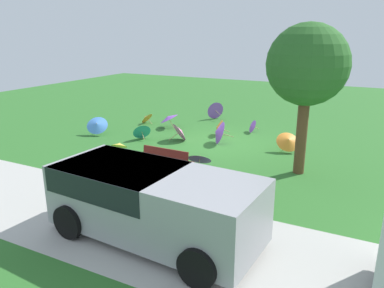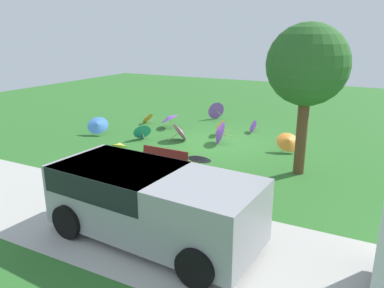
% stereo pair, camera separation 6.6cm
% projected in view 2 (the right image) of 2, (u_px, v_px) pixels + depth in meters
% --- Properties ---
extents(ground, '(40.00, 40.00, 0.00)m').
position_uv_depth(ground, '(222.00, 143.00, 15.20)').
color(ground, '#2D6B28').
extents(road_strip, '(40.00, 3.50, 0.01)m').
position_uv_depth(road_strip, '(104.00, 219.00, 9.03)').
color(road_strip, '#B2AFA8').
rests_on(road_strip, ground).
extents(van_dark, '(4.72, 2.38, 1.53)m').
position_uv_depth(van_dark, '(147.00, 198.00, 8.03)').
color(van_dark, '#99999E').
rests_on(van_dark, ground).
extents(park_bench, '(1.61, 0.52, 0.90)m').
position_uv_depth(park_bench, '(167.00, 161.00, 11.67)').
color(park_bench, maroon).
rests_on(park_bench, ground).
extents(shade_tree, '(2.43, 2.43, 4.62)m').
position_uv_depth(shade_tree, '(307.00, 66.00, 11.01)').
color(shade_tree, brown).
rests_on(shade_tree, ground).
extents(parasol_blue_0, '(1.16, 1.11, 0.84)m').
position_uv_depth(parasol_blue_0, '(97.00, 124.00, 16.23)').
color(parasol_blue_0, tan).
rests_on(parasol_blue_0, ground).
extents(parasol_purple_0, '(0.59, 0.65, 0.57)m').
position_uv_depth(parasol_purple_0, '(252.00, 126.00, 16.71)').
color(parasol_purple_0, tan).
rests_on(parasol_purple_0, ground).
extents(parasol_teal_0, '(0.87, 0.89, 0.70)m').
position_uv_depth(parasol_teal_0, '(142.00, 131.00, 15.65)').
color(parasol_teal_0, tan).
rests_on(parasol_teal_0, ground).
extents(parasol_purple_1, '(0.90, 0.84, 0.67)m').
position_uv_depth(parasol_purple_1, '(200.00, 158.00, 12.17)').
color(parasol_purple_1, tan).
rests_on(parasol_purple_1, ground).
extents(parasol_purple_2, '(0.93, 0.89, 0.89)m').
position_uv_depth(parasol_purple_2, '(216.00, 110.00, 19.33)').
color(parasol_purple_2, tan).
rests_on(parasol_purple_2, ground).
extents(parasol_purple_3, '(1.07, 1.09, 0.76)m').
position_uv_depth(parasol_purple_3, '(169.00, 118.00, 17.46)').
color(parasol_purple_3, tan).
rests_on(parasol_purple_3, ground).
extents(parasol_orange_0, '(1.11, 1.08, 0.79)m').
position_uv_depth(parasol_orange_0, '(288.00, 141.00, 13.88)').
color(parasol_orange_0, tan).
rests_on(parasol_orange_0, ground).
extents(parasol_orange_1, '(0.61, 0.67, 0.57)m').
position_uv_depth(parasol_orange_1, '(147.00, 117.00, 18.39)').
color(parasol_orange_1, tan).
rests_on(parasol_orange_1, ground).
extents(parasol_pink_0, '(0.99, 0.94, 0.78)m').
position_uv_depth(parasol_pink_0, '(181.00, 131.00, 15.44)').
color(parasol_pink_0, tan).
rests_on(parasol_pink_0, ground).
extents(parasol_orange_2, '(0.79, 0.82, 0.72)m').
position_uv_depth(parasol_orange_2, '(218.00, 127.00, 16.19)').
color(parasol_orange_2, tan).
rests_on(parasol_orange_2, ground).
extents(parasol_yellow_0, '(0.74, 0.73, 0.60)m').
position_uv_depth(parasol_yellow_0, '(120.00, 145.00, 13.54)').
color(parasol_yellow_0, tan).
rests_on(parasol_yellow_0, ground).
extents(parasol_purple_4, '(1.01, 1.04, 0.94)m').
position_uv_depth(parasol_purple_4, '(218.00, 132.00, 14.98)').
color(parasol_purple_4, tan).
rests_on(parasol_purple_4, ground).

